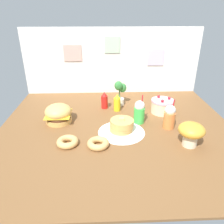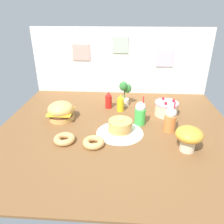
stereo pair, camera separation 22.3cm
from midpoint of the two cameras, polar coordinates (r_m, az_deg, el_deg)
The scene contains 14 objects.
ground_plane at distance 2.24m, azimuth -1.59°, elevation -4.61°, with size 2.41×2.15×0.02m, color brown.
back_wall at distance 3.08m, azimuth -2.07°, elevation 13.08°, with size 2.41×0.04×0.90m.
doily_mat at distance 2.17m, azimuth -0.47°, elevation -5.32°, with size 0.46×0.46×0.00m, color white.
burger at distance 2.42m, azimuth -16.38°, elevation -0.48°, with size 0.28×0.28×0.20m.
pancake_stack at distance 2.14m, azimuth -0.46°, elevation -3.91°, with size 0.36×0.36×0.15m.
layer_cake at distance 2.59m, azimuth 10.60°, elevation 1.49°, with size 0.26×0.26×0.19m.
ketchup_bottle at distance 2.66m, azimuth -4.39°, elevation 2.94°, with size 0.08×0.08×0.21m.
mustard_bottle at distance 2.58m, azimuth -1.14°, elevation 2.32°, with size 0.08×0.08×0.21m.
cream_soda_cup at distance 2.31m, azimuth 4.41°, elevation -0.04°, with size 0.12×0.12×0.32m.
orange_float_cup at distance 2.24m, azimuth 12.10°, elevation -1.31°, with size 0.12×0.12×0.32m.
donut_pink_glaze at distance 2.04m, azimuth -14.66°, elevation -7.60°, with size 0.20×0.20×0.06m.
donut_chocolate at distance 1.96m, azimuth -6.92°, elevation -8.19°, with size 0.20×0.20×0.06m.
potted_plant at distance 2.72m, azimuth -0.33°, elevation 5.22°, with size 0.15×0.13×0.32m.
mushroom_stool at distance 1.99m, azimuth 17.03°, elevation -5.11°, with size 0.23×0.23×0.22m.
Camera 1 is at (-0.13, -1.94, 1.12)m, focal length 35.04 mm.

